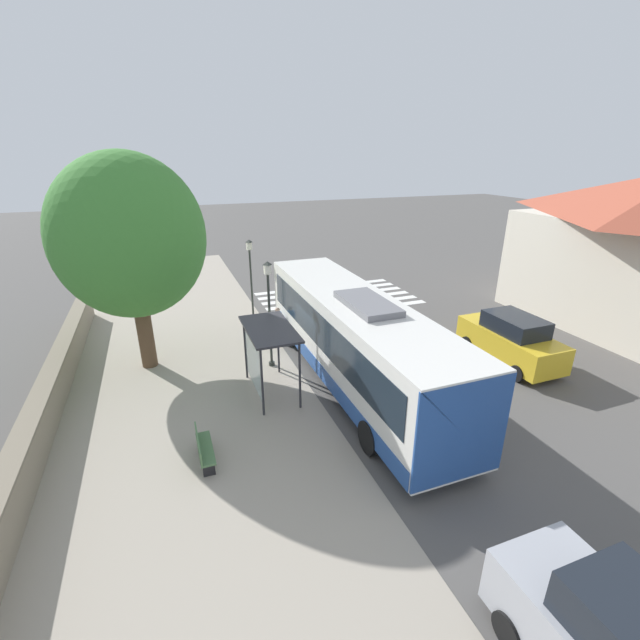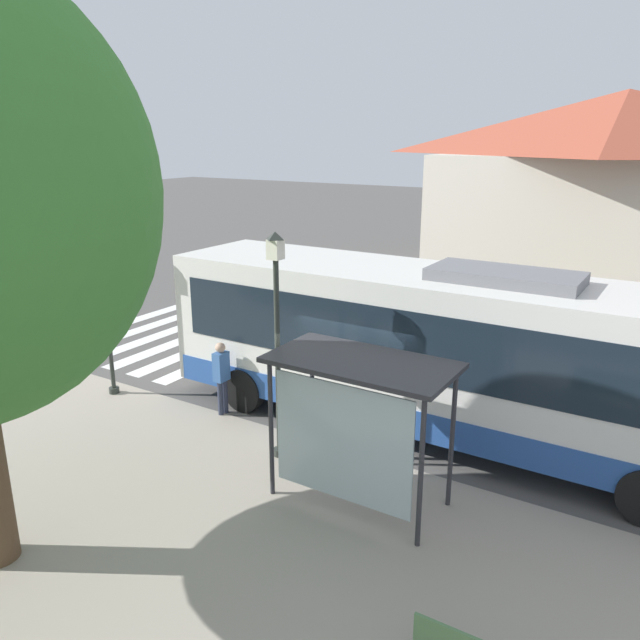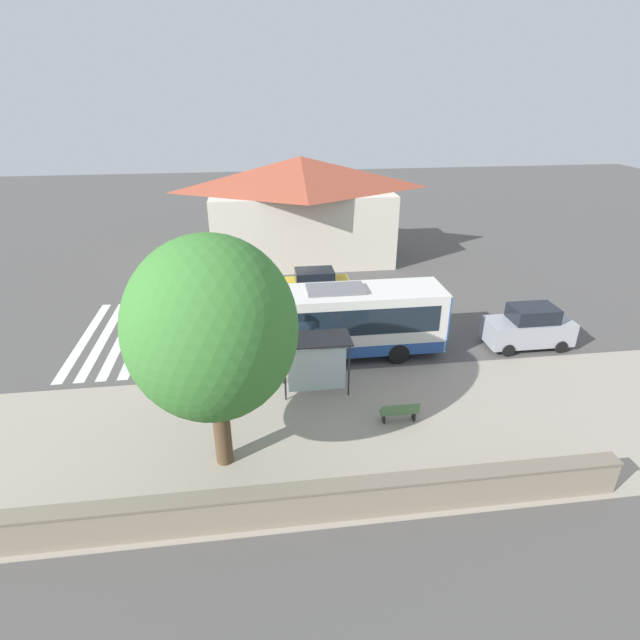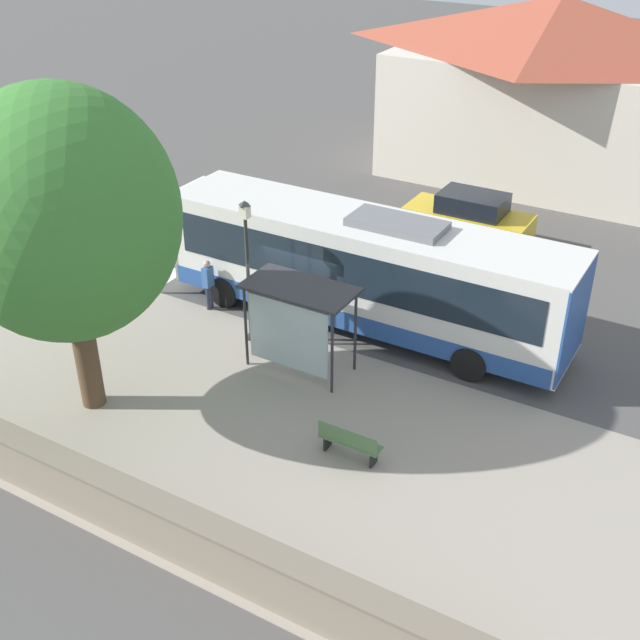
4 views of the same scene
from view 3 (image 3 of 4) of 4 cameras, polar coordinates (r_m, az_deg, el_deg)
ground_plane at (r=23.24m, az=-3.58°, el=-6.23°), size 120.00×120.00×0.00m
sidewalk_plaza at (r=19.55m, az=-2.57°, el=-13.08°), size 9.00×44.00×0.02m
crosswalk_stripes at (r=28.44m, az=-20.70°, el=-1.70°), size 9.00×5.25×0.01m
stone_wall at (r=16.11m, az=-1.23°, el=-20.20°), size 0.60×20.00×1.29m
background_building at (r=37.63m, az=-2.17°, el=12.65°), size 7.43×13.54×7.56m
bus at (r=23.90m, az=-0.40°, el=-0.16°), size 2.75×12.31×3.59m
bus_shelter at (r=20.95m, az=-0.49°, el=-3.41°), size 1.57×2.99×2.53m
pedestrian at (r=22.80m, az=-11.49°, el=-4.55°), size 0.34×0.22×1.67m
bench at (r=20.21m, az=9.08°, el=-10.32°), size 0.40×1.54×0.88m
street_lamp_near at (r=22.10m, az=-19.56°, el=-2.12°), size 0.28×0.28×4.21m
street_lamp_far at (r=21.18m, az=-6.14°, el=-1.68°), size 0.28×0.28×4.35m
shade_tree at (r=15.91m, az=-12.27°, el=-1.04°), size 5.43×5.43×8.25m
parked_car_behind_bus at (r=27.25m, az=22.75°, el=-0.80°), size 1.93×4.27×2.19m
parked_car_far_lane at (r=30.49m, az=-0.80°, el=3.86°), size 1.96×4.46×2.03m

